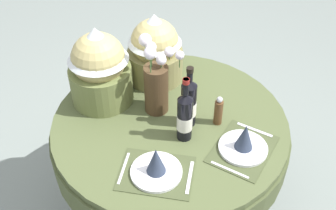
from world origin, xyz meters
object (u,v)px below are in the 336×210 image
Objects in this scene: gift_tub_back_left at (99,64)px; place_setting_right at (244,143)px; wine_bottle_left at (189,102)px; wine_bottle_centre at (185,116)px; dining_table at (170,138)px; gift_tub_back_centre at (155,46)px; pepper_mill at (218,111)px; place_setting_left at (156,167)px; flower_vase at (156,82)px.

place_setting_right is at bearing -48.33° from gift_tub_back_left.
wine_bottle_left is 0.97× the size of wine_bottle_centre.
gift_tub_back_left is at bearing 136.81° from wine_bottle_left.
place_setting_right is at bearing -37.38° from wine_bottle_centre.
gift_tub_back_left is (-0.29, 0.30, 0.37)m from dining_table.
gift_tub_back_centre is (0.34, 0.09, -0.02)m from gift_tub_back_left.
pepper_mill is at bearing -24.44° from dining_table.
dining_table is 3.04× the size of gift_tub_back_centre.
gift_tub_back_centre is at bearing 71.53° from place_setting_left.
flower_vase reaches higher than wine_bottle_centre.
flower_vase is 1.16× the size of wine_bottle_centre.
gift_tub_back_centre is at bearing 106.60° from place_setting_right.
place_setting_right is 0.34m from wine_bottle_left.
dining_table is 0.45m from place_setting_right.
gift_tub_back_left reaches higher than dining_table.
gift_tub_back_centre reaches higher than place_setting_left.
place_setting_right is 0.95× the size of gift_tub_back_left.
pepper_mill is (0.20, 0.04, -0.06)m from wine_bottle_centre.
wine_bottle_left is 0.17m from pepper_mill.
dining_table is at bearing 59.82° from place_setting_left.
flower_vase is (0.15, 0.43, 0.14)m from place_setting_left.
pepper_mill reaches higher than place_setting_left.
pepper_mill is at bearing 10.35° from wine_bottle_centre.
wine_bottle_centre reaches higher than place_setting_right.
gift_tub_back_left reaches higher than place_setting_left.
flower_vase is at bearing 107.42° from dining_table.
place_setting_left is at bearing -108.47° from gift_tub_back_centre.
wine_bottle_centre is 0.21m from pepper_mill.
wine_bottle_centre is 0.53m from gift_tub_back_centre.
place_setting_right is 0.54m from flower_vase.
gift_tub_back_left is (-0.31, 0.44, 0.10)m from wine_bottle_centre.
wine_bottle_left is at bearing -85.98° from gift_tub_back_centre.
flower_vase reaches higher than dining_table.
wine_bottle_left is at bearing 45.21° from place_setting_left.
dining_table is 2.82× the size of gift_tub_back_left.
place_setting_right is at bearing -0.42° from place_setting_left.
gift_tub_back_left is (-0.25, 0.18, 0.05)m from flower_vase.
wine_bottle_centre is (0.02, -0.14, 0.27)m from dining_table.
place_setting_left is at bearing 179.58° from place_setting_right.
place_setting_right is 1.22× the size of wine_bottle_left.
dining_table is 0.41m from place_setting_left.
dining_table is 0.34m from flower_vase.
gift_tub_back_centre reaches higher than pepper_mill.
wine_bottle_left is (-0.18, 0.27, 0.09)m from place_setting_right.
flower_vase is (-0.30, 0.43, 0.14)m from place_setting_right.
gift_tub_back_left reaches higher than wine_bottle_centre.
place_setting_right is at bearing -73.40° from gift_tub_back_centre.
place_setting_left is at bearing -109.14° from flower_vase.
dining_table is 3.00× the size of flower_vase.
place_setting_left is 0.48m from flower_vase.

